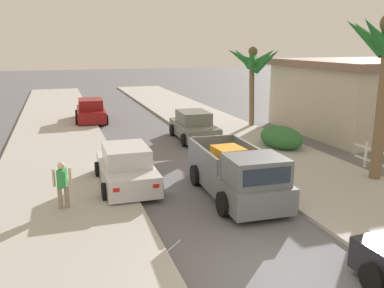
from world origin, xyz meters
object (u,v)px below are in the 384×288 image
(car_left_mid, at_px, (91,111))
(hedge_bush, at_px, (281,138))
(palm_tree_left_mid, at_px, (253,61))
(roadside_house, at_px, (377,95))
(car_right_near, at_px, (126,168))
(pedestrian, at_px, (62,184))
(pickup_truck, at_px, (238,175))
(car_left_near, at_px, (194,127))

(car_left_mid, height_order, hedge_bush, car_left_mid)
(car_left_mid, bearing_deg, palm_tree_left_mid, -26.48)
(car_left_mid, xyz_separation_m, roadside_house, (15.88, -8.15, 1.40))
(roadside_house, bearing_deg, car_right_near, -161.00)
(car_left_mid, bearing_deg, pedestrian, -97.81)
(pickup_truck, bearing_deg, pedestrian, 174.34)
(pickup_truck, xyz_separation_m, pedestrian, (-5.60, 0.55, 0.12))
(car_right_near, distance_m, pedestrian, 2.83)
(pedestrian, bearing_deg, car_right_near, 37.75)
(roadside_house, distance_m, hedge_bush, 7.97)
(palm_tree_left_mid, distance_m, pedestrian, 15.99)
(palm_tree_left_mid, relative_size, hedge_bush, 1.78)
(palm_tree_left_mid, xyz_separation_m, roadside_house, (6.41, -3.43, -1.94))
(car_right_near, height_order, palm_tree_left_mid, palm_tree_left_mid)
(car_left_mid, relative_size, pedestrian, 2.72)
(car_left_near, xyz_separation_m, car_right_near, (-4.74, -6.51, 0.00))
(palm_tree_left_mid, xyz_separation_m, pedestrian, (-11.58, -10.58, -3.14))
(car_right_near, xyz_separation_m, pedestrian, (-2.23, -1.73, 0.20))
(car_left_mid, xyz_separation_m, pedestrian, (-2.10, -15.30, 0.20))
(pickup_truck, xyz_separation_m, car_left_near, (1.37, 8.79, -0.08))
(car_left_near, relative_size, car_right_near, 1.01)
(pickup_truck, relative_size, pedestrian, 3.32)
(pickup_truck, relative_size, palm_tree_left_mid, 1.06)
(roadside_house, height_order, pedestrian, roadside_house)
(hedge_bush, bearing_deg, pickup_truck, -131.20)
(car_left_mid, height_order, roadside_house, roadside_house)
(pickup_truck, distance_m, car_right_near, 4.07)
(car_left_mid, bearing_deg, pickup_truck, -77.55)
(car_left_mid, bearing_deg, hedge_bush, -50.91)
(roadside_house, distance_m, pedestrian, 19.39)
(pickup_truck, height_order, car_left_mid, pickup_truck)
(car_left_mid, xyz_separation_m, hedge_bush, (8.37, -10.30, -0.16))
(roadside_house, height_order, hedge_bush, roadside_house)
(car_left_mid, relative_size, hedge_bush, 1.54)
(roadside_house, bearing_deg, palm_tree_left_mid, 151.85)
(car_left_near, bearing_deg, car_right_near, -126.07)
(car_left_near, xyz_separation_m, roadside_house, (11.01, -1.09, 1.40))
(car_right_near, xyz_separation_m, car_left_mid, (-0.13, 13.57, 0.00))
(car_left_mid, distance_m, pedestrian, 15.45)
(pickup_truck, relative_size, hedge_bush, 1.88)
(car_left_mid, bearing_deg, car_left_near, -55.39)
(car_left_near, height_order, palm_tree_left_mid, palm_tree_left_mid)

